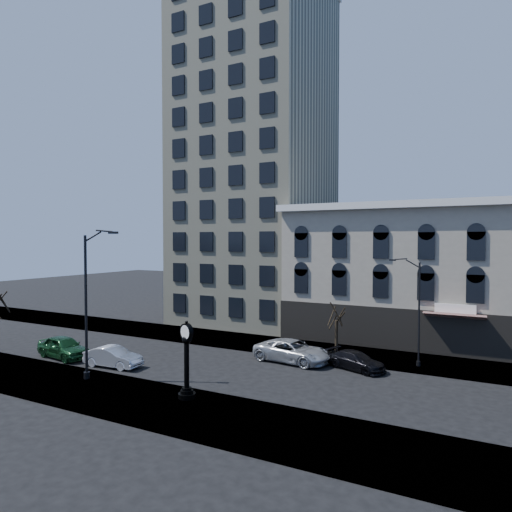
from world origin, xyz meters
The scene contains 13 objects.
ground centered at (0.00, 0.00, 0.00)m, with size 160.00×160.00×0.00m, color black.
sidewalk_far centered at (0.00, 8.00, 0.06)m, with size 160.00×6.00×0.12m, color gray.
sidewalk_near centered at (0.00, -8.00, 0.06)m, with size 160.00×6.00×0.12m, color gray.
cream_tower centered at (-6.11, 18.88, 19.32)m, with size 15.90×15.40×42.50m.
victorian_row centered at (12.00, 15.89, 6.00)m, with size 22.60×11.19×12.50m.
street_clock centered at (3.10, -6.61, 2.16)m, with size 1.02×1.02×4.50m.
street_lamp_near centered at (-4.28, -6.43, 7.67)m, with size 2.45×1.24×10.00m.
street_lamp_far centered at (13.33, 6.72, 6.13)m, with size 2.06×0.32×7.97m.
bare_tree_far centered at (7.77, 6.63, 3.53)m, with size 2.64×2.64×4.54m.
car_near_a centered at (-11.11, -3.51, 0.86)m, with size 2.02×5.02×1.71m, color #143F1E.
car_near_b centered at (-5.82, -3.53, 0.73)m, with size 1.54×4.42×1.46m, color silver.
car_far_a centered at (5.21, 3.85, 0.83)m, with size 2.75×5.97×1.66m, color #A5A8AD.
car_far_b centered at (10.06, 4.06, 0.65)m, with size 1.81×4.46×1.29m, color black.
Camera 1 is at (18.86, -27.76, 9.26)m, focal length 32.00 mm.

